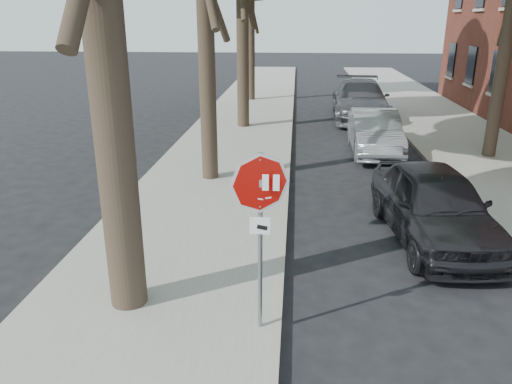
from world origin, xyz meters
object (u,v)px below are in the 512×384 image
Objects in this scene: stop_sign at (260,209)px; car_b at (375,132)px; car_c at (360,100)px; car_a at (434,205)px.

stop_sign is 11.03m from car_b.
stop_sign is at bearing -105.30° from car_b.
car_c is at bearing 78.72° from stop_sign.
stop_sign is 5.01m from car_a.
stop_sign reaches higher than car_b.
stop_sign reaches higher than car_a.
car_a is 12.97m from car_c.
car_a reaches higher than car_b.
car_b is (3.09, 10.52, -1.24)m from stop_sign.
car_b is (-0.21, 6.94, -0.06)m from car_a.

